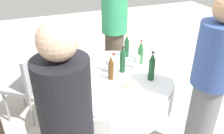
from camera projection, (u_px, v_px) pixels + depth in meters
name	position (u px, v px, depth m)	size (l,w,h in m)	color
ground_plane	(112.00, 129.00, 2.80)	(10.00, 10.00, 0.00)	#B7B2A8
dining_table	(112.00, 88.00, 2.52)	(1.29, 1.29, 0.74)	white
bottle_brown_far	(111.00, 68.00, 2.34)	(0.06, 0.06, 0.26)	#593314
bottle_clear_left	(114.00, 64.00, 2.44)	(0.07, 0.07, 0.24)	silver
bottle_dark_green_inner	(127.00, 47.00, 2.79)	(0.06, 0.06, 0.28)	#194728
bottle_dark_green_north	(123.00, 60.00, 2.46)	(0.06, 0.06, 0.29)	#194728
bottle_dark_green_front	(152.00, 67.00, 2.32)	(0.06, 0.06, 0.31)	#194728
bottle_green_rear	(141.00, 53.00, 2.63)	(0.06, 0.06, 0.28)	#2D6B38
wine_glass_north	(90.00, 62.00, 2.52)	(0.07, 0.07, 0.13)	white
wine_glass_front	(137.00, 60.00, 2.54)	(0.07, 0.07, 0.15)	white
wine_glass_rear	(142.00, 50.00, 2.72)	(0.07, 0.07, 0.16)	white
wine_glass_near	(105.00, 62.00, 2.51)	(0.07, 0.07, 0.14)	white
plate_right	(108.00, 59.00, 2.77)	(0.24, 0.24, 0.04)	white
plate_west	(101.00, 100.00, 2.07)	(0.23, 0.23, 0.02)	white
plate_south	(128.00, 86.00, 2.27)	(0.23, 0.23, 0.04)	white
spoon_left	(95.00, 86.00, 2.28)	(0.18, 0.02, 0.01)	silver
spoon_inner	(76.00, 77.00, 2.43)	(0.18, 0.02, 0.01)	silver
folded_napkin	(81.00, 60.00, 2.73)	(0.14, 0.14, 0.02)	white
person_far	(68.00, 133.00, 1.56)	(0.34, 0.34, 1.64)	#4C3F33
person_left	(114.00, 32.00, 3.17)	(0.34, 0.34, 1.69)	#4C3F33
person_inner	(209.00, 86.00, 2.05)	(0.34, 0.34, 1.66)	slate
chair_rear	(28.00, 81.00, 2.77)	(0.56, 0.56, 0.87)	#99999E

